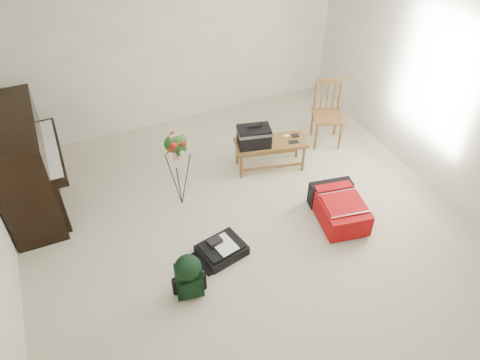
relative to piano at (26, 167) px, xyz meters
name	(u,v)px	position (x,y,z in m)	size (l,w,h in m)	color
floor	(253,240)	(2.19, -1.60, -0.60)	(5.00, 5.50, 0.01)	#B9AF95
ceiling	(258,30)	(2.19, -1.60, 1.90)	(5.00, 5.50, 0.01)	white
wall_back	(172,43)	(2.19, 1.15, 0.65)	(5.00, 0.04, 2.50)	white
wall_right	(454,100)	(4.69, -1.60, 0.65)	(0.04, 5.50, 2.50)	white
piano	(26,167)	(0.00, 0.00, 0.00)	(0.71, 1.50, 1.25)	black
bench	(261,140)	(2.79, -0.49, -0.09)	(1.00, 0.57, 0.72)	brown
dining_chair	(327,114)	(3.95, -0.24, -0.15)	(0.52, 0.52, 0.93)	brown
red_suitcase	(337,205)	(3.27, -1.64, -0.43)	(0.62, 0.83, 0.32)	red
black_duffel	(222,249)	(1.78, -1.64, -0.52)	(0.57, 0.49, 0.21)	black
green_backpack	(189,275)	(1.29, -2.00, -0.30)	(0.29, 0.27, 0.54)	black
flower_stand	(179,171)	(1.63, -0.69, -0.07)	(0.39, 0.39, 1.08)	black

